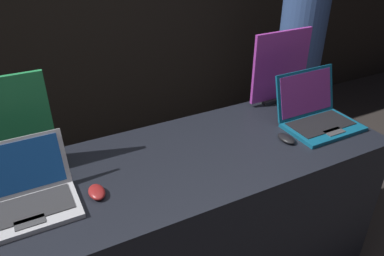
# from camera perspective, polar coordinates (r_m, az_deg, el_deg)

# --- Properties ---
(display_counter) EXTENTS (1.93, 0.72, 0.94)m
(display_counter) POSITION_cam_1_polar(r_m,az_deg,el_deg) (2.05, -0.22, -15.26)
(display_counter) COLOR black
(display_counter) RESTS_ON ground_plane
(laptop_front) EXTENTS (0.37, 0.31, 0.23)m
(laptop_front) POSITION_cam_1_polar(r_m,az_deg,el_deg) (1.58, -24.27, -9.24)
(laptop_front) COLOR #B7B7BC
(laptop_front) RESTS_ON display_counter
(mouse_front) EXTENTS (0.06, 0.10, 0.03)m
(mouse_front) POSITION_cam_1_polar(r_m,az_deg,el_deg) (1.56, -14.31, -9.43)
(mouse_front) COLOR maroon
(mouse_front) RESTS_ON display_counter
(promo_stand_front) EXTENTS (0.36, 0.07, 0.42)m
(promo_stand_front) POSITION_cam_1_polar(r_m,az_deg,el_deg) (1.76, -26.28, 0.18)
(promo_stand_front) COLOR black
(promo_stand_front) RESTS_ON display_counter
(laptop_back) EXTENTS (0.38, 0.33, 0.26)m
(laptop_back) POSITION_cam_1_polar(r_m,az_deg,el_deg) (2.09, 18.38, 2.12)
(laptop_back) COLOR #0F5170
(laptop_back) RESTS_ON display_counter
(mouse_back) EXTENTS (0.06, 0.11, 0.03)m
(mouse_back) POSITION_cam_1_polar(r_m,az_deg,el_deg) (1.91, 14.18, -1.53)
(mouse_back) COLOR black
(mouse_back) RESTS_ON display_counter
(promo_stand_back) EXTENTS (0.38, 0.07, 0.43)m
(promo_stand_back) POSITION_cam_1_polar(r_m,az_deg,el_deg) (2.24, 13.31, 8.73)
(promo_stand_back) COLOR black
(promo_stand_back) RESTS_ON display_counter
(person_bystander) EXTENTS (0.34, 0.34, 1.77)m
(person_bystander) POSITION_cam_1_polar(r_m,az_deg,el_deg) (3.05, 15.85, 9.56)
(person_bystander) COLOR #282833
(person_bystander) RESTS_ON ground_plane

